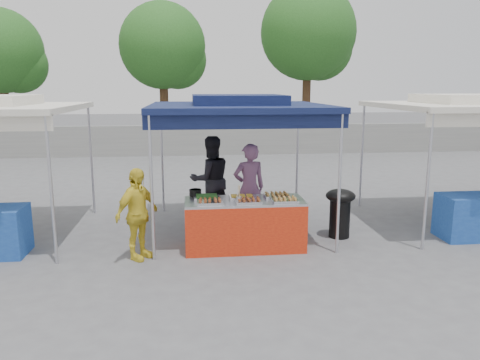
{
  "coord_description": "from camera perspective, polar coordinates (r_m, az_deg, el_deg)",
  "views": [
    {
      "loc": [
        -0.9,
        -7.68,
        2.73
      ],
      "look_at": [
        0.0,
        0.6,
        1.05
      ],
      "focal_mm": 35.0,
      "sensor_mm": 36.0,
      "label": 1
    }
  ],
  "objects": [
    {
      "name": "main_canopy",
      "position": [
        8.7,
        -0.27,
        9.03
      ],
      "size": [
        3.2,
        3.2,
        2.57
      ],
      "color": "silver",
      "rests_on": "ground_plane"
    },
    {
      "name": "crate_right",
      "position": [
        8.65,
        2.19,
        -5.84
      ],
      "size": [
        0.56,
        0.39,
        0.33
      ],
      "primitive_type": "cube",
      "color": "#1432A3",
      "rests_on": "ground_plane"
    },
    {
      "name": "food_tray_fr",
      "position": [
        7.72,
        5.49,
        -2.47
      ],
      "size": [
        0.42,
        0.3,
        0.07
      ],
      "color": "silver",
      "rests_on": "vendor_table"
    },
    {
      "name": "ground_plane",
      "position": [
        8.2,
        0.46,
        -8.04
      ],
      "size": [
        80.0,
        80.0,
        0.0
      ],
      "primitive_type": "plane",
      "color": "#5A5A5D"
    },
    {
      "name": "tree_2",
      "position": [
        21.32,
        8.65,
        16.91
      ],
      "size": [
        4.1,
        4.1,
        7.04
      ],
      "color": "#412A19",
      "rests_on": "ground_plane"
    },
    {
      "name": "cooking_pot",
      "position": [
        8.15,
        -5.47,
        -1.56
      ],
      "size": [
        0.21,
        0.21,
        0.12
      ],
      "primitive_type": "cylinder",
      "color": "black",
      "rests_on": "vendor_table"
    },
    {
      "name": "tree_1",
      "position": [
        20.59,
        -9.0,
        15.43
      ],
      "size": [
        3.63,
        3.59,
        6.17
      ],
      "color": "#412A19",
      "rests_on": "ground_plane"
    },
    {
      "name": "crate_stacked",
      "position": [
        8.56,
        2.21,
        -3.77
      ],
      "size": [
        0.52,
        0.37,
        0.31
      ],
      "primitive_type": "cube",
      "color": "#1432A3",
      "rests_on": "crate_right"
    },
    {
      "name": "food_tray_bm",
      "position": [
        7.93,
        0.22,
        -2.06
      ],
      "size": [
        0.42,
        0.3,
        0.07
      ],
      "color": "silver",
      "rests_on": "vendor_table"
    },
    {
      "name": "wok_burner",
      "position": [
        8.72,
        12.1,
        -3.44
      ],
      "size": [
        0.54,
        0.54,
        0.9
      ],
      "rotation": [
        0.0,
        0.0,
        0.29
      ],
      "color": "black",
      "rests_on": "ground_plane"
    },
    {
      "name": "neighbor_stall_right",
      "position": [
        9.93,
        26.87,
        3.64
      ],
      "size": [
        3.2,
        3.2,
        2.57
      ],
      "color": "silver",
      "rests_on": "ground_plane"
    },
    {
      "name": "food_tray_bl",
      "position": [
        7.91,
        -4.09,
        -2.12
      ],
      "size": [
        0.42,
        0.3,
        0.07
      ],
      "color": "silver",
      "rests_on": "vendor_table"
    },
    {
      "name": "crate_left",
      "position": [
        8.54,
        -3.02,
        -6.22
      ],
      "size": [
        0.49,
        0.34,
        0.29
      ],
      "primitive_type": "cube",
      "color": "#1432A3",
      "rests_on": "ground_plane"
    },
    {
      "name": "tree_0",
      "position": [
        21.66,
        -26.79,
        13.48
      ],
      "size": [
        3.44,
        3.37,
        5.79
      ],
      "color": "#412A19",
      "rests_on": "ground_plane"
    },
    {
      "name": "skewer_cup",
      "position": [
        7.59,
        -0.14,
        -2.49
      ],
      "size": [
        0.09,
        0.09,
        0.11
      ],
      "primitive_type": "cylinder",
      "color": "silver",
      "rests_on": "vendor_table"
    },
    {
      "name": "food_tray_fm",
      "position": [
        7.63,
        1.02,
        -2.6
      ],
      "size": [
        0.42,
        0.3,
        0.07
      ],
      "color": "silver",
      "rests_on": "vendor_table"
    },
    {
      "name": "vendor_table",
      "position": [
        7.97,
        0.55,
        -5.4
      ],
      "size": [
        2.0,
        0.8,
        0.85
      ],
      "color": "red",
      "rests_on": "ground_plane"
    },
    {
      "name": "back_wall",
      "position": [
        18.82,
        -3.44,
        4.89
      ],
      "size": [
        40.0,
        0.25,
        1.2
      ],
      "primitive_type": "cube",
      "color": "gray",
      "rests_on": "ground_plane"
    },
    {
      "name": "vendor_woman",
      "position": [
        8.81,
        1.12,
        -0.97
      ],
      "size": [
        0.68,
        0.5,
        1.68
      ],
      "primitive_type": "imported",
      "rotation": [
        0.0,
        0.0,
        3.32
      ],
      "color": "#8A587D",
      "rests_on": "ground_plane"
    },
    {
      "name": "customer_person",
      "position": [
        7.59,
        -12.43,
        -4.09
      ],
      "size": [
        0.83,
        0.9,
        1.48
      ],
      "primitive_type": "imported",
      "rotation": [
        0.0,
        0.0,
        0.89
      ],
      "color": "yellow",
      "rests_on": "ground_plane"
    },
    {
      "name": "food_tray_br",
      "position": [
        8.04,
        4.51,
        -1.9
      ],
      "size": [
        0.42,
        0.3,
        0.07
      ],
      "color": "silver",
      "rests_on": "vendor_table"
    },
    {
      "name": "food_tray_fl",
      "position": [
        7.59,
        -3.67,
        -2.69
      ],
      "size": [
        0.42,
        0.3,
        0.07
      ],
      "color": "silver",
      "rests_on": "vendor_table"
    },
    {
      "name": "helper_man",
      "position": [
        9.42,
        -3.58,
        0.05
      ],
      "size": [
        1.0,
        0.87,
        1.76
      ],
      "primitive_type": "imported",
      "rotation": [
        0.0,
        0.0,
        3.41
      ],
      "color": "black",
      "rests_on": "ground_plane"
    }
  ]
}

